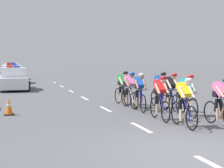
% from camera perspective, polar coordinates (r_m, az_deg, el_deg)
% --- Properties ---
extents(ground_plane, '(160.00, 160.00, 0.00)m').
position_cam_1_polar(ground_plane, '(8.15, 12.20, -10.77)').
color(ground_plane, '#56565B').
extents(lane_markings_centre, '(0.14, 25.60, 0.01)m').
position_cam_1_polar(lane_markings_centre, '(18.20, -4.53, -2.35)').
color(lane_markings_centre, white).
rests_on(lane_markings_centre, ground).
extents(cyclist_lead, '(0.42, 1.72, 1.56)m').
position_cam_1_polar(cyclist_lead, '(10.71, 11.80, -2.87)').
color(cyclist_lead, black).
rests_on(cyclist_lead, ground).
extents(cyclist_second, '(0.43, 1.72, 1.56)m').
position_cam_1_polar(cyclist_second, '(11.20, 17.52, -2.67)').
color(cyclist_second, black).
rests_on(cyclist_second, ground).
extents(cyclist_third, '(0.42, 1.72, 1.56)m').
position_cam_1_polar(cyclist_third, '(11.80, 7.92, -2.17)').
color(cyclist_third, black).
rests_on(cyclist_third, ground).
extents(cyclist_fourth, '(0.42, 1.72, 1.56)m').
position_cam_1_polar(cyclist_fourth, '(12.76, 12.23, -1.73)').
color(cyclist_fourth, black).
rests_on(cyclist_fourth, ground).
extents(cyclist_fifth, '(0.44, 1.72, 1.56)m').
position_cam_1_polar(cyclist_fifth, '(13.72, 4.56, -1.23)').
color(cyclist_fifth, black).
rests_on(cyclist_fifth, ground).
extents(cyclist_sixth, '(0.42, 1.72, 1.56)m').
position_cam_1_polar(cyclist_sixth, '(13.85, 9.65, -1.23)').
color(cyclist_sixth, black).
rests_on(cyclist_sixth, ground).
extents(cyclist_seventh, '(0.43, 1.72, 1.56)m').
position_cam_1_polar(cyclist_seventh, '(14.62, 2.91, -0.89)').
color(cyclist_seventh, black).
rests_on(cyclist_seventh, ground).
extents(cyclist_eighth, '(0.43, 1.72, 1.56)m').
position_cam_1_polar(cyclist_eighth, '(14.72, 7.97, -0.89)').
color(cyclist_eighth, black).
rests_on(cyclist_eighth, ground).
extents(cyclist_ninth, '(0.45, 1.72, 1.56)m').
position_cam_1_polar(cyclist_ninth, '(15.54, 1.79, -0.58)').
color(cyclist_ninth, black).
rests_on(cyclist_ninth, ground).
extents(police_car_nearest, '(2.04, 4.42, 1.59)m').
position_cam_1_polar(police_car_nearest, '(23.90, -15.93, 0.71)').
color(police_car_nearest, silver).
rests_on(police_car_nearest, ground).
extents(police_car_second, '(2.17, 4.49, 1.59)m').
position_cam_1_polar(police_car_second, '(30.21, -16.13, 1.43)').
color(police_car_second, white).
rests_on(police_car_second, ground).
extents(police_car_third, '(2.32, 4.55, 1.59)m').
position_cam_1_polar(police_car_third, '(36.21, -16.25, 1.87)').
color(police_car_third, silver).
rests_on(police_car_third, ground).
extents(police_car_furthest, '(2.02, 4.41, 1.59)m').
position_cam_1_polar(police_car_furthest, '(42.61, -16.35, 2.21)').
color(police_car_furthest, white).
rests_on(police_car_furthest, ground).
extents(traffic_cone_near, '(0.36, 0.36, 0.64)m').
position_cam_1_polar(traffic_cone_near, '(13.35, -16.63, -3.61)').
color(traffic_cone_near, black).
rests_on(traffic_cone_near, ground).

